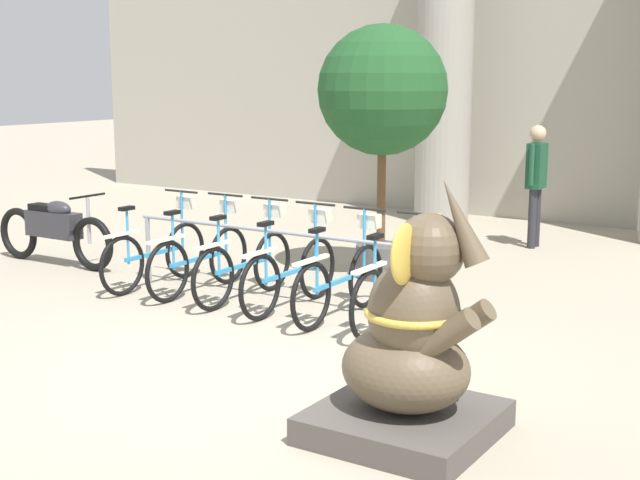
{
  "coord_description": "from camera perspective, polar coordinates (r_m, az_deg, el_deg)",
  "views": [
    {
      "loc": [
        4.27,
        -5.42,
        2.36
      ],
      "look_at": [
        0.35,
        0.68,
        1.0
      ],
      "focal_mm": 50.0,
      "sensor_mm": 36.0,
      "label": 1
    }
  ],
  "objects": [
    {
      "name": "bicycle_1",
      "position": [
        9.78,
        -7.59,
        -1.01
      ],
      "size": [
        0.48,
        1.67,
        1.04
      ],
      "color": "black",
      "rests_on": "ground_plane"
    },
    {
      "name": "bicycle_0",
      "position": [
        10.15,
        -10.38,
        -0.67
      ],
      "size": [
        0.48,
        1.67,
        1.04
      ],
      "color": "black",
      "rests_on": "ground_plane"
    },
    {
      "name": "ground_plane",
      "position": [
        7.29,
        -5.25,
        -8.31
      ],
      "size": [
        60.0,
        60.0,
        0.0
      ],
      "primitive_type": "plane",
      "color": "#9E937F"
    },
    {
      "name": "person_pedestrian",
      "position": [
        12.48,
        13.67,
        4.08
      ],
      "size": [
        0.22,
        0.47,
        1.67
      ],
      "color": "#28282D",
      "rests_on": "ground_plane"
    },
    {
      "name": "bike_rack",
      "position": [
        9.25,
        -2.96,
        -0.34
      ],
      "size": [
        3.66,
        0.05,
        0.77
      ],
      "color": "gray",
      "rests_on": "ground_plane"
    },
    {
      "name": "bicycle_5",
      "position": [
        8.39,
        5.0,
        -2.92
      ],
      "size": [
        0.48,
        1.67,
        1.04
      ],
      "color": "black",
      "rests_on": "ground_plane"
    },
    {
      "name": "bicycle_2",
      "position": [
        9.41,
        -4.75,
        -1.43
      ],
      "size": [
        0.48,
        1.67,
        1.04
      ],
      "color": "black",
      "rests_on": "ground_plane"
    },
    {
      "name": "potted_tree",
      "position": [
        10.25,
        4.02,
        9.11
      ],
      "size": [
        1.48,
        1.48,
        2.91
      ],
      "color": "#4C4C4C",
      "rests_on": "ground_plane"
    },
    {
      "name": "elephant_statue",
      "position": [
        5.84,
        5.88,
        -7.06
      ],
      "size": [
        1.12,
        1.12,
        1.76
      ],
      "color": "#4C4742",
      "rests_on": "ground_plane"
    },
    {
      "name": "bicycle_3",
      "position": [
        9.03,
        -1.79,
        -1.9
      ],
      "size": [
        0.48,
        1.67,
        1.04
      ],
      "color": "black",
      "rests_on": "ground_plane"
    },
    {
      "name": "building_facade",
      "position": [
        14.67,
        16.19,
        12.72
      ],
      "size": [
        20.0,
        0.2,
        6.0
      ],
      "color": "#A39E8E",
      "rests_on": "ground_plane"
    },
    {
      "name": "motorcycle",
      "position": [
        11.56,
        -16.64,
        0.67
      ],
      "size": [
        2.02,
        0.55,
        0.93
      ],
      "color": "black",
      "rests_on": "ground_plane"
    },
    {
      "name": "bicycle_4",
      "position": [
        8.68,
        1.42,
        -2.42
      ],
      "size": [
        0.48,
        1.67,
        1.04
      ],
      "color": "black",
      "rests_on": "ground_plane"
    },
    {
      "name": "column_left",
      "position": [
        14.36,
        8.01,
        11.57
      ],
      "size": [
        1.09,
        1.09,
        5.16
      ],
      "color": "gray",
      "rests_on": "ground_plane"
    }
  ]
}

